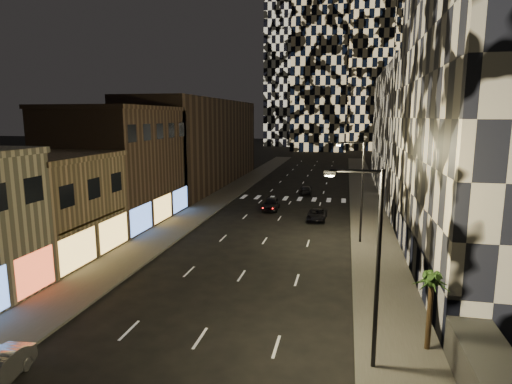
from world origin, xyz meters
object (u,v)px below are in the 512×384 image
at_px(streetlight_near, 373,256).
at_px(car_dark_oncoming, 306,190).
at_px(palm_tree, 432,286).
at_px(streetlight_far, 360,185).
at_px(car_dark_midlane, 271,204).
at_px(car_dark_rightlane, 317,215).

height_order(streetlight_near, car_dark_oncoming, streetlight_near).
height_order(streetlight_near, palm_tree, streetlight_near).
height_order(streetlight_far, palm_tree, streetlight_far).
xyz_separation_m(streetlight_near, car_dark_oncoming, (-6.89, 44.05, -4.75)).
relative_size(streetlight_near, car_dark_midlane, 1.98).
distance_m(streetlight_far, car_dark_oncoming, 25.46).
distance_m(streetlight_near, car_dark_rightlane, 28.62).
relative_size(car_dark_oncoming, palm_tree, 1.06).
bearing_deg(car_dark_rightlane, streetlight_far, -61.55).
distance_m(streetlight_near, palm_tree, 4.10).
xyz_separation_m(streetlight_near, palm_tree, (2.92, 2.10, -1.97)).
distance_m(car_dark_midlane, palm_tree, 32.79).
xyz_separation_m(car_dark_midlane, car_dark_rightlane, (5.84, -4.20, -0.17)).
xyz_separation_m(streetlight_far, car_dark_rightlane, (-4.19, 7.91, -4.75)).
bearing_deg(car_dark_midlane, streetlight_near, -75.64).
distance_m(streetlight_far, palm_tree, 18.24).
relative_size(car_dark_midlane, palm_tree, 1.16).
xyz_separation_m(streetlight_near, car_dark_midlane, (-10.03, 32.11, -4.58)).
bearing_deg(palm_tree, car_dark_oncoming, 103.16).
relative_size(car_dark_oncoming, car_dark_rightlane, 0.96).
height_order(streetlight_far, car_dark_oncoming, streetlight_far).
height_order(streetlight_near, car_dark_rightlane, streetlight_near).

